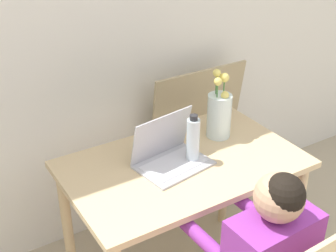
# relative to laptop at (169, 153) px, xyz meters

# --- Properties ---
(wall_back) EXTENTS (6.40, 0.05, 2.50)m
(wall_back) POSITION_rel_laptop_xyz_m (-0.23, 0.64, 0.44)
(wall_back) COLOR white
(wall_back) RESTS_ON ground_plane
(dining_table) EXTENTS (1.07, 0.66, 0.75)m
(dining_table) POSITION_rel_laptop_xyz_m (0.06, -0.03, -0.16)
(dining_table) COLOR #D6B784
(dining_table) RESTS_ON ground_plane
(laptop) EXTENTS (0.35, 0.27, 0.23)m
(laptop) POSITION_rel_laptop_xyz_m (0.00, 0.00, 0.00)
(laptop) COLOR #B2B2B7
(laptop) RESTS_ON dining_table
(flower_vase) EXTENTS (0.12, 0.12, 0.35)m
(flower_vase) POSITION_rel_laptop_xyz_m (0.34, 0.08, 0.07)
(flower_vase) COLOR silver
(flower_vase) RESTS_ON dining_table
(water_bottle) EXTENTS (0.06, 0.06, 0.23)m
(water_bottle) POSITION_rel_laptop_xyz_m (0.10, -0.04, 0.06)
(water_bottle) COLOR silver
(water_bottle) RESTS_ON dining_table
(cardboard_panel) EXTENTS (0.61, 0.15, 0.94)m
(cardboard_panel) POSITION_rel_laptop_xyz_m (0.50, 0.51, -0.34)
(cardboard_panel) COLOR tan
(cardboard_panel) RESTS_ON ground_plane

